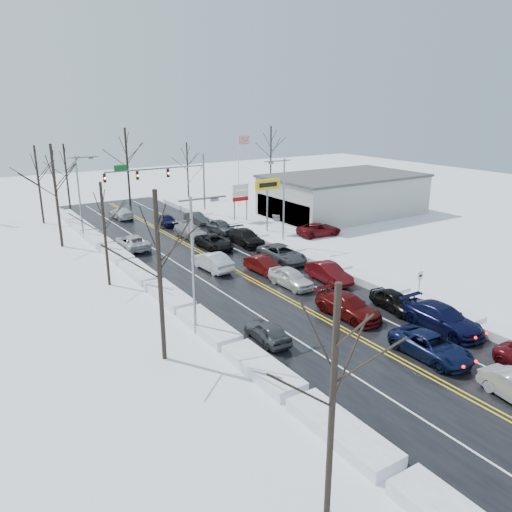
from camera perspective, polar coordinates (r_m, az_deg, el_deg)
ground at (r=40.16m, az=1.54°, el=-3.84°), size 160.00×160.00×0.00m
road_surface at (r=41.72m, az=-0.00°, el=-3.00°), size 14.00×84.00×0.01m
snow_bank_left at (r=38.44m, az=-9.63°, el=-5.08°), size 1.84×72.00×0.62m
snow_bank_right at (r=46.04m, az=7.99°, el=-1.22°), size 1.84×72.00×0.62m
traffic_signal_mast at (r=64.49m, az=-10.05°, el=8.98°), size 13.28×0.39×8.00m
tires_plus_sign at (r=57.39m, az=1.31°, el=7.75°), size 3.20×0.34×6.00m
used_vehicles_sign at (r=62.68m, az=-1.79°, el=7.00°), size 2.20×0.22×4.65m
speed_limit_sign at (r=39.37m, az=18.22°, el=-2.65°), size 0.55×0.09×2.35m
flagpole at (r=71.46m, az=-1.89°, el=10.38°), size 1.87×1.20×10.00m
dealership_building at (r=67.60m, az=9.92°, el=6.93°), size 20.40×12.40×5.30m
streetlight_ne at (r=51.25m, az=3.01°, el=6.95°), size 3.20×0.25×9.00m
streetlight_sw at (r=31.22m, az=-6.91°, el=0.11°), size 3.20×0.25×9.00m
streetlight_nw at (r=57.18m, az=-19.40°, el=7.07°), size 3.20×0.25×9.00m
tree_left_a at (r=16.99m, az=8.97°, el=-11.63°), size 3.60×3.60×9.00m
tree_left_b at (r=27.77m, az=-11.16°, el=1.34°), size 4.00×4.00×10.00m
tree_left_c at (r=41.27m, az=-17.07°, el=4.59°), size 3.40×3.40×8.50m
tree_left_d at (r=54.35m, az=-22.09°, el=8.48°), size 4.20×4.20×10.50m
tree_left_e at (r=66.24m, az=-23.75°, el=9.03°), size 3.80×3.80×9.50m
tree_far_b at (r=73.99m, az=-20.96°, el=9.79°), size 3.60×3.60×9.00m
tree_far_c at (r=74.00m, az=-14.59°, el=11.45°), size 4.40×4.40×11.00m
tree_far_d at (r=79.22m, az=-7.87°, el=10.91°), size 3.40×3.40×8.50m
tree_far_e at (r=87.42m, az=1.72°, el=12.56°), size 4.20×4.20×10.50m
queued_car_2 at (r=31.77m, az=19.26°, el=-10.84°), size 2.39×5.14×1.42m
queued_car_3 at (r=35.88m, az=10.41°, el=-6.79°), size 2.43×5.43×1.55m
queued_car_4 at (r=40.90m, az=3.99°, el=-3.48°), size 2.00×4.55×1.52m
queued_car_5 at (r=43.98m, az=0.89°, el=-1.93°), size 1.77×4.39×1.42m
queued_car_6 at (r=51.36m, az=-4.76°, el=0.84°), size 2.40×5.12×1.42m
queued_car_7 at (r=56.03m, az=-7.50°, el=2.15°), size 2.43×5.13×1.45m
queued_car_8 at (r=61.77m, az=-10.03°, el=3.45°), size 1.76×3.98×1.33m
queued_car_11 at (r=35.55m, az=20.36°, el=-7.87°), size 2.35×5.73×1.66m
queued_car_12 at (r=37.70m, az=15.45°, el=-5.94°), size 2.14×4.32×1.41m
queued_car_13 at (r=42.26m, az=8.27°, el=-2.93°), size 1.89×4.83×1.57m
queued_car_14 at (r=47.10m, az=2.98°, el=-0.64°), size 2.65×5.58×1.54m
queued_car_15 at (r=52.67m, az=-1.12°, el=1.32°), size 2.56×5.56×1.58m
queued_car_16 at (r=57.49m, az=-4.01°, el=2.64°), size 2.15×4.57×1.51m
queued_car_17 at (r=62.40m, az=-6.81°, el=3.73°), size 1.75×4.15×1.33m
oncoming_car_0 at (r=44.91m, az=-5.00°, el=-1.59°), size 2.02×4.98×1.61m
oncoming_car_1 at (r=52.59m, az=-13.93°, el=0.78°), size 2.50×5.39×1.50m
oncoming_car_2 at (r=66.93m, az=-15.12°, el=4.17°), size 2.35×4.94×1.39m
oncoming_car_3 at (r=31.90m, az=1.30°, el=-9.68°), size 1.79×4.01×1.34m
parked_car_0 at (r=56.70m, az=7.20°, el=2.34°), size 5.37×2.91×1.43m
parked_car_1 at (r=63.16m, az=5.40°, el=3.94°), size 2.56×5.23×1.46m
parked_car_2 at (r=64.57m, az=2.25°, el=4.30°), size 2.25×4.94×1.64m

